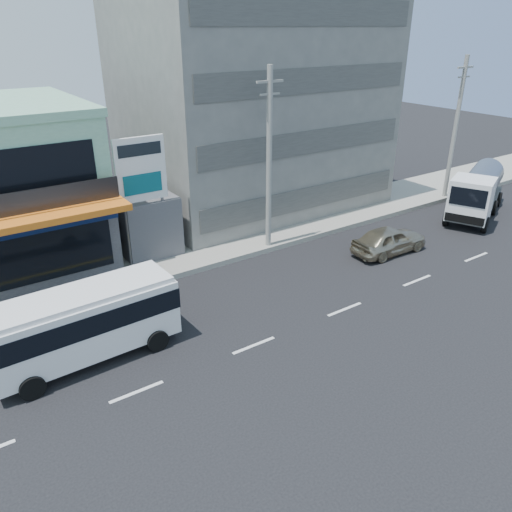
# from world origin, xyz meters

# --- Properties ---
(ground) EXTENTS (120.00, 120.00, 0.00)m
(ground) POSITION_xyz_m (0.00, 0.00, 0.00)
(ground) COLOR black
(ground) RESTS_ON ground
(sidewalk) EXTENTS (70.00, 5.00, 0.30)m
(sidewalk) POSITION_xyz_m (5.00, 9.50, 0.15)
(sidewalk) COLOR gray
(sidewalk) RESTS_ON ground
(concrete_building) EXTENTS (16.00, 12.00, 14.00)m
(concrete_building) POSITION_xyz_m (10.00, 15.00, 7.00)
(concrete_building) COLOR gray
(concrete_building) RESTS_ON ground
(gap_structure) EXTENTS (3.00, 6.00, 3.50)m
(gap_structure) POSITION_xyz_m (0.00, 12.00, 1.75)
(gap_structure) COLOR #424146
(gap_structure) RESTS_ON ground
(satellite_dish) EXTENTS (1.50, 1.50, 0.15)m
(satellite_dish) POSITION_xyz_m (0.00, 11.00, 3.58)
(satellite_dish) COLOR slate
(satellite_dish) RESTS_ON gap_structure
(billboard) EXTENTS (2.60, 0.18, 6.90)m
(billboard) POSITION_xyz_m (-0.50, 9.20, 4.93)
(billboard) COLOR gray
(billboard) RESTS_ON ground
(utility_pole_near) EXTENTS (1.60, 0.30, 10.00)m
(utility_pole_near) POSITION_xyz_m (6.00, 7.40, 5.15)
(utility_pole_near) COLOR #999993
(utility_pole_near) RESTS_ON ground
(utility_pole_far) EXTENTS (1.60, 0.30, 10.00)m
(utility_pole_far) POSITION_xyz_m (22.00, 7.40, 5.15)
(utility_pole_far) COLOR #999993
(utility_pole_far) RESTS_ON ground
(minibus) EXTENTS (7.03, 2.66, 2.91)m
(minibus) POSITION_xyz_m (-5.72, 2.90, 1.74)
(minibus) COLOR white
(minibus) RESTS_ON ground
(sedan) EXTENTS (4.66, 2.02, 1.56)m
(sedan) POSITION_xyz_m (11.37, 3.20, 0.78)
(sedan) COLOR #B6A98B
(sedan) RESTS_ON ground
(tanker_truck) EXTENTS (8.28, 5.41, 3.16)m
(tanker_truck) POSITION_xyz_m (20.80, 4.17, 1.70)
(tanker_truck) COLOR white
(tanker_truck) RESTS_ON ground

